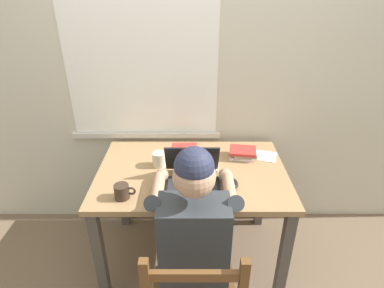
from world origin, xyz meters
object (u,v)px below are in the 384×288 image
at_px(computer_mouse, 232,183).
at_px(seated_person, 193,232).
at_px(laptop, 191,176).
at_px(desk, 192,184).
at_px(coffee_mug_dark, 122,192).
at_px(book_stack_main, 242,153).
at_px(book_stack_side, 184,150).
at_px(coffee_mug_white, 159,159).

bearing_deg(computer_mouse, seated_person, -126.75).
xyz_separation_m(laptop, computer_mouse, (0.25, -0.03, -0.03)).
distance_m(desk, seated_person, 0.48).
xyz_separation_m(seated_person, coffee_mug_dark, (-0.40, 0.20, 0.12)).
xyz_separation_m(coffee_mug_dark, book_stack_main, (0.74, 0.46, -0.01)).
xyz_separation_m(seated_person, computer_mouse, (0.23, 0.31, 0.09)).
relative_size(seated_person, computer_mouse, 12.32).
xyz_separation_m(computer_mouse, book_stack_side, (-0.30, 0.40, 0.01)).
bearing_deg(seated_person, book_stack_main, 62.51).
distance_m(laptop, book_stack_side, 0.38).
height_order(coffee_mug_dark, book_stack_side, coffee_mug_dark).
distance_m(coffee_mug_dark, book_stack_main, 0.87).
xyz_separation_m(seated_person, book_stack_side, (-0.06, 0.71, 0.10)).
height_order(computer_mouse, book_stack_main, book_stack_main).
bearing_deg(book_stack_side, book_stack_main, -8.08).
xyz_separation_m(laptop, coffee_mug_dark, (-0.39, -0.14, -0.01)).
relative_size(coffee_mug_dark, book_stack_main, 0.62).
bearing_deg(book_stack_side, laptop, -82.18).
distance_m(desk, book_stack_side, 0.27).
distance_m(computer_mouse, coffee_mug_dark, 0.64).
xyz_separation_m(desk, laptop, (-0.00, -0.14, 0.15)).
bearing_deg(coffee_mug_dark, book_stack_side, 56.94).
distance_m(laptop, coffee_mug_dark, 0.41).
height_order(desk, coffee_mug_white, coffee_mug_white).
bearing_deg(seated_person, coffee_mug_dark, 153.66).
bearing_deg(laptop, book_stack_main, 41.67).
bearing_deg(book_stack_main, book_stack_side, 171.92).
distance_m(coffee_mug_white, book_stack_main, 0.57).
bearing_deg(coffee_mug_dark, laptop, 20.15).
bearing_deg(desk, laptop, -91.75).
xyz_separation_m(coffee_mug_white, book_stack_side, (0.16, 0.17, -0.02)).
height_order(computer_mouse, coffee_mug_dark, coffee_mug_dark).
distance_m(coffee_mug_white, book_stack_side, 0.23).
xyz_separation_m(laptop, coffee_mug_white, (-0.21, 0.20, -0.00)).
distance_m(seated_person, coffee_mug_white, 0.60).
bearing_deg(laptop, seated_person, -87.73).
height_order(laptop, coffee_mug_white, laptop).
bearing_deg(book_stack_main, coffee_mug_white, -168.86).
bearing_deg(computer_mouse, book_stack_main, 72.66).
xyz_separation_m(seated_person, book_stack_main, (0.34, 0.65, 0.10)).
bearing_deg(seated_person, book_stack_side, 95.19).
xyz_separation_m(computer_mouse, coffee_mug_dark, (-0.63, -0.12, 0.03)).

